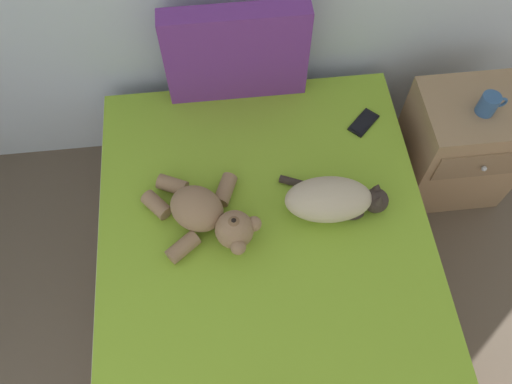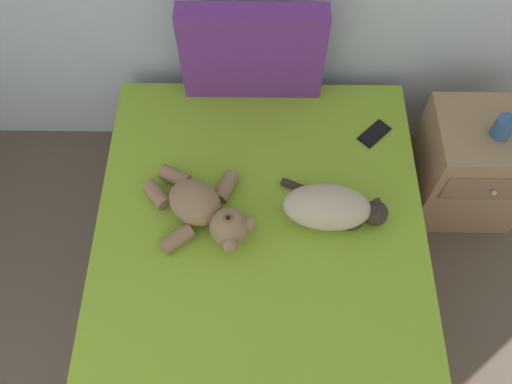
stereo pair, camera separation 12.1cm
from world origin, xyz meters
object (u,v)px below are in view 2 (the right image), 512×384
Objects in this scene: teddy_bear at (205,210)px; cat at (332,208)px; cell_phone at (374,134)px; bed at (259,311)px; mug at (505,127)px; nightstand at (472,167)px; patterned_cushion at (253,53)px.

cat is at bearing 1.63° from teddy_bear.
cat is 2.67× the size of cell_phone.
cat is 0.90× the size of teddy_bear.
bed is 17.12× the size of mug.
bed is 4.44× the size of teddy_bear.
mug is at bearing -99.73° from nightstand.
patterned_cushion is 1.07m from mug.
bed is 0.49m from teddy_bear.
bed is at bearing -87.61° from patterned_cushion.
cell_phone is 1.30× the size of mug.
mug reaches higher than cell_phone.
patterned_cushion is 3.89× the size of cell_phone.
teddy_bear is 0.82m from cell_phone.
cat is at bearing -152.67° from nightstand.
patterned_cushion is 0.71m from teddy_bear.
cell_phone is (0.71, 0.41, -0.06)m from teddy_bear.
nightstand is (1.03, -0.28, -0.44)m from patterned_cushion.
teddy_bear is at bearing -149.64° from cell_phone.
patterned_cushion is (-0.04, 0.96, 0.49)m from bed.
patterned_cushion is at bearing 163.14° from mug.
teddy_bear is 2.97× the size of cell_phone.
cell_phone is at bearing -25.15° from patterned_cushion.
teddy_bear is 1.30m from nightstand.
nightstand reaches higher than cell_phone.
mug is (0.99, 0.65, 0.40)m from bed.
cat is at bearing -118.57° from cell_phone.
mug reaches higher than nightstand.
patterned_cushion is 0.99× the size of nightstand.
mug is at bearing 33.39° from bed.
cell_phone is at bearing 61.43° from cat.
patterned_cushion is at bearing 115.77° from cat.
cell_phone is at bearing 172.97° from mug.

